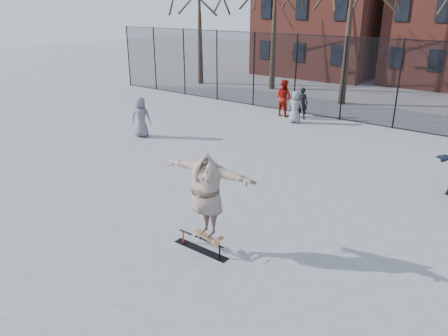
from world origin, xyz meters
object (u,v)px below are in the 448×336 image
Objects in this scene: skateboard at (207,239)px; bystander_grey at (295,107)px; skater at (207,198)px; bystander_black at (302,103)px; skate_rail at (201,245)px; bystander_red at (283,98)px; bystander_extra at (141,117)px.

bystander_grey reaches higher than skateboard.
bystander_grey is at bearing 110.07° from skateboard.
skater is 13.24m from bystander_black.
skate_rail is 13.56m from bystander_red.
skate_rail is at bearing 99.61° from bystander_black.
skate_rail is 1.28m from skater.
bystander_extra is (-8.10, 5.49, 0.73)m from skate_rail.
skateboard is 13.63m from bystander_red.
bystander_extra reaches higher than skate_rail.
bystander_extra is (-8.31, 5.49, -0.53)m from skater.
skateboard is 0.44× the size of bystander_extra.
skateboard is (0.20, -0.00, 0.25)m from skate_rail.
skater reaches higher than bystander_extra.
bystander_black is 8.04m from bystander_extra.
skate_rail is 0.88× the size of bystander_extra.
skateboard is 9.97m from bystander_extra.
bystander_black is 0.92× the size of bystander_extra.
skater is (0.00, 0.00, 1.01)m from skateboard.
bystander_extra reaches higher than bystander_grey.
bystander_black is (-4.36, 12.49, -0.60)m from skater.
bystander_extra is (-8.31, 5.49, 0.48)m from skateboard.
bystander_red reaches higher than bystander_grey.
bystander_extra is at bearing 40.50° from bystander_grey.
skater is 9.97m from bystander_extra.
bystander_black is at bearing 105.25° from skater.
bystander_extra is (-3.95, -7.00, 0.07)m from bystander_black.
bystander_extra is (-4.07, -6.11, 0.09)m from bystander_grey.
skateboard is 0.50× the size of bystander_grey.
bystander_extra is at bearing 142.55° from skater.
bystander_extra is at bearing 145.86° from skate_rail.
skate_rail is 0.82× the size of bystander_red.
bystander_extra reaches higher than bystander_black.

